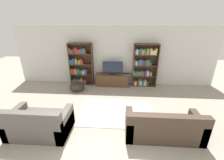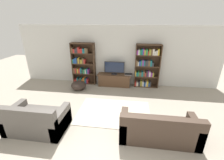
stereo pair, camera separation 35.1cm
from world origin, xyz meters
name	(u,v)px [view 1 (the left image)]	position (x,y,z in m)	size (l,w,h in m)	color
wall_back	(115,56)	(0.00, 4.23, 1.30)	(8.80, 0.06, 2.60)	silver
bookshelf_left	(80,65)	(-1.53, 4.06, 0.90)	(1.04, 0.30, 1.87)	#422D1E
bookshelf_right	(144,66)	(1.30, 4.05, 0.92)	(1.04, 0.30, 1.87)	#422D1E
tv_stand	(113,80)	(-0.06, 3.94, 0.27)	(1.48, 0.47, 0.54)	brown
television	(113,68)	(-0.06, 3.95, 0.84)	(0.88, 0.16, 0.58)	black
laptop	(127,74)	(0.57, 3.99, 0.55)	(0.32, 0.24, 0.03)	#B7B7BC
area_rug	(116,112)	(0.18, 1.82, 0.01)	(2.32, 1.58, 0.02)	beige
couch_left_sectional	(39,124)	(-1.77, 0.74, 0.30)	(1.53, 0.95, 0.88)	#56514C
couch_right_sofa	(163,127)	(1.42, 0.86, 0.27)	(1.90, 0.83, 0.81)	#423328
beanbag_ottoman	(77,86)	(-1.52, 3.32, 0.19)	(0.62, 0.62, 0.37)	#2D231E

